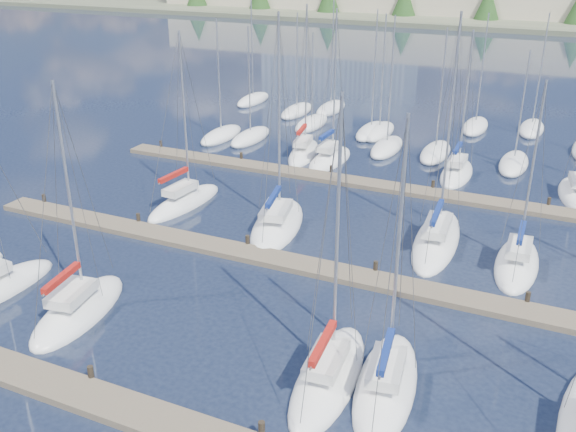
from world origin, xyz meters
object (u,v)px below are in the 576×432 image
at_px(sailboat_c, 79,310).
at_px(sailboat_l, 517,263).
at_px(sailboat_o, 330,159).
at_px(sailboat_d, 328,376).
at_px(sailboat_p, 456,173).
at_px(sailboat_e, 386,385).
at_px(sailboat_j, 277,224).
at_px(sailboat_k, 436,240).
at_px(sailboat_n, 304,153).
at_px(sailboat_i, 184,202).

bearing_deg(sailboat_c, sailboat_l, 27.38).
height_order(sailboat_o, sailboat_d, sailboat_o).
xyz_separation_m(sailboat_p, sailboat_l, (6.10, -13.83, -0.01)).
bearing_deg(sailboat_p, sailboat_e, -86.02).
distance_m(sailboat_d, sailboat_p, 27.82).
height_order(sailboat_j, sailboat_k, sailboat_k).
height_order(sailboat_n, sailboat_c, sailboat_n).
bearing_deg(sailboat_d, sailboat_o, 106.18).
height_order(sailboat_n, sailboat_i, sailboat_n).
distance_m(sailboat_c, sailboat_i, 14.45).
xyz_separation_m(sailboat_o, sailboat_k, (11.56, -11.83, -0.01)).
height_order(sailboat_c, sailboat_i, sailboat_i).
distance_m(sailboat_n, sailboat_i, 14.08).
bearing_deg(sailboat_e, sailboat_k, 86.65).
distance_m(sailboat_d, sailboat_c, 13.23).
xyz_separation_m(sailboat_o, sailboat_i, (-5.84, -13.12, 0.00)).
bearing_deg(sailboat_l, sailboat_i, 178.85).
bearing_deg(sailboat_o, sailboat_c, -94.60).
height_order(sailboat_i, sailboat_l, sailboat_i).
bearing_deg(sailboat_c, sailboat_p, 55.72).
height_order(sailboat_p, sailboat_l, sailboat_p).
height_order(sailboat_k, sailboat_l, sailboat_k).
height_order(sailboat_j, sailboat_c, sailboat_j).
relative_size(sailboat_n, sailboat_i, 1.05).
xyz_separation_m(sailboat_d, sailboat_e, (2.38, 0.47, -0.00)).
bearing_deg(sailboat_i, sailboat_j, -0.36).
bearing_deg(sailboat_n, sailboat_i, -113.66).
relative_size(sailboat_d, sailboat_p, 1.09).
height_order(sailboat_o, sailboat_k, sailboat_k).
xyz_separation_m(sailboat_o, sailboat_l, (16.41, -12.98, -0.01)).
relative_size(sailboat_p, sailboat_n, 0.90).
xyz_separation_m(sailboat_k, sailboat_l, (4.85, -1.15, -0.00)).
relative_size(sailboat_o, sailboat_d, 1.00).
distance_m(sailboat_k, sailboat_c, 21.13).
height_order(sailboat_d, sailboat_p, sailboat_d).
distance_m(sailboat_p, sailboat_l, 15.12).
bearing_deg(sailboat_e, sailboat_o, 107.76).
bearing_deg(sailboat_d, sailboat_k, 80.60).
height_order(sailboat_o, sailboat_j, sailboat_j).
bearing_deg(sailboat_i, sailboat_e, -31.18).
bearing_deg(sailboat_l, sailboat_n, 143.02).
xyz_separation_m(sailboat_e, sailboat_c, (-15.61, -0.77, -0.00)).
relative_size(sailboat_j, sailboat_n, 1.07).
relative_size(sailboat_j, sailboat_k, 0.98).
height_order(sailboat_e, sailboat_p, sailboat_e).
bearing_deg(sailboat_j, sailboat_k, -1.63).
bearing_deg(sailboat_i, sailboat_d, -35.96).
distance_m(sailboat_p, sailboat_n, 12.96).
bearing_deg(sailboat_i, sailboat_o, 70.60).
bearing_deg(sailboat_p, sailboat_l, -67.30).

